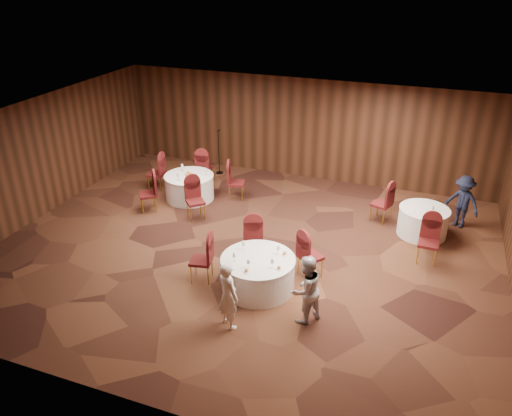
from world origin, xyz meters
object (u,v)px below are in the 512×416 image
(mic_stand, at_px, (219,161))
(woman_a, at_px, (228,295))
(table_right, at_px, (423,221))
(man_c, at_px, (462,202))
(table_left, at_px, (190,187))
(woman_b, at_px, (306,289))
(table_main, at_px, (258,273))

(mic_stand, distance_m, woman_a, 7.77)
(table_right, bearing_deg, man_c, 41.82)
(mic_stand, bearing_deg, man_c, -8.79)
(man_c, bearing_deg, woman_a, -97.53)
(table_left, relative_size, table_right, 1.15)
(man_c, bearing_deg, woman_b, -90.81)
(woman_a, bearing_deg, man_c, -93.11)
(woman_a, xyz_separation_m, woman_b, (1.34, 0.68, 0.01))
(woman_b, relative_size, man_c, 1.00)
(woman_b, xyz_separation_m, man_c, (2.84, 5.17, 0.00))
(mic_stand, bearing_deg, woman_b, -53.58)
(table_left, xyz_separation_m, table_right, (6.64, 0.14, 0.00))
(table_left, distance_m, woman_b, 6.32)
(table_main, height_order, woman_a, woman_a)
(table_right, distance_m, woman_b, 4.79)
(mic_stand, bearing_deg, table_left, -90.51)
(woman_a, relative_size, man_c, 0.98)
(table_main, bearing_deg, table_left, 134.33)
(table_left, relative_size, man_c, 1.00)
(woman_a, bearing_deg, mic_stand, -32.15)
(woman_b, bearing_deg, table_main, -84.52)
(table_main, relative_size, woman_b, 1.11)
(mic_stand, relative_size, man_c, 1.03)
(woman_a, bearing_deg, table_right, -90.59)
(woman_a, height_order, man_c, man_c)
(table_right, bearing_deg, woman_b, -113.99)
(table_left, height_order, table_right, same)
(table_right, relative_size, man_c, 0.87)
(table_left, bearing_deg, man_c, 7.15)
(table_left, bearing_deg, table_main, -45.67)
(table_right, height_order, man_c, man_c)
(table_right, xyz_separation_m, woman_b, (-1.94, -4.37, 0.35))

